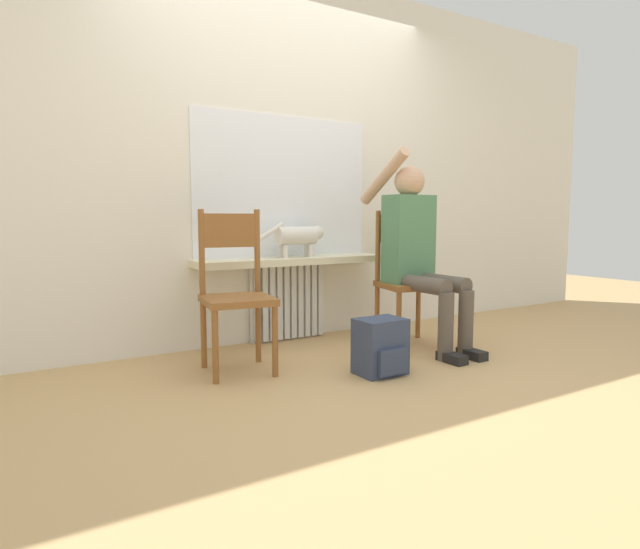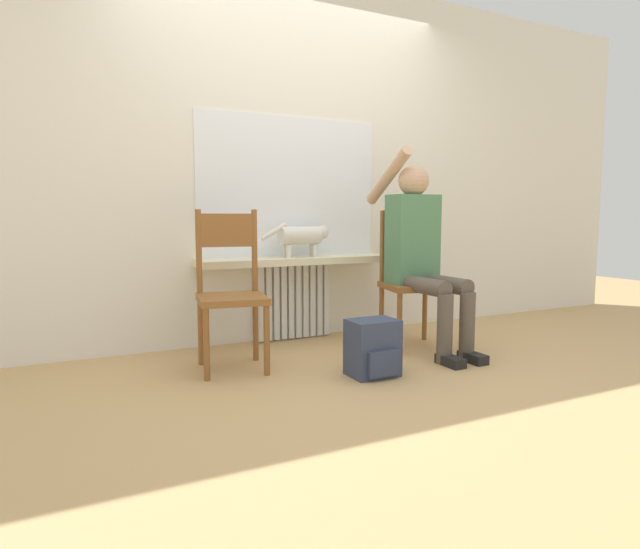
{
  "view_description": "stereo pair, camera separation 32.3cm",
  "coord_description": "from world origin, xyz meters",
  "px_view_note": "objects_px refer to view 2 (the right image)",
  "views": [
    {
      "loc": [
        -1.87,
        -2.35,
        0.91
      ],
      "look_at": [
        0.0,
        0.69,
        0.53
      ],
      "focal_mm": 30.0,
      "sensor_mm": 36.0,
      "label": 1
    },
    {
      "loc": [
        -1.59,
        -2.5,
        0.91
      ],
      "look_at": [
        0.0,
        0.69,
        0.53
      ],
      "focal_mm": 30.0,
      "sensor_mm": 36.0,
      "label": 2
    }
  ],
  "objects_px": {
    "cat": "(303,236)",
    "backpack": "(373,348)",
    "chair_right": "(411,278)",
    "person": "(421,248)",
    "chair_left": "(231,289)"
  },
  "relations": [
    {
      "from": "backpack",
      "to": "chair_right",
      "type": "bearing_deg",
      "value": 39.15
    },
    {
      "from": "chair_left",
      "to": "cat",
      "type": "height_order",
      "value": "chair_left"
    },
    {
      "from": "chair_right",
      "to": "cat",
      "type": "distance_m",
      "value": 0.84
    },
    {
      "from": "cat",
      "to": "backpack",
      "type": "distance_m",
      "value": 1.15
    },
    {
      "from": "backpack",
      "to": "person",
      "type": "bearing_deg",
      "value": 32.43
    },
    {
      "from": "backpack",
      "to": "cat",
      "type": "bearing_deg",
      "value": 90.06
    },
    {
      "from": "chair_right",
      "to": "backpack",
      "type": "distance_m",
      "value": 0.88
    },
    {
      "from": "person",
      "to": "backpack",
      "type": "distance_m",
      "value": 0.92
    },
    {
      "from": "cat",
      "to": "backpack",
      "type": "bearing_deg",
      "value": -89.94
    },
    {
      "from": "cat",
      "to": "backpack",
      "type": "xyz_separation_m",
      "value": [
        0.0,
        -0.97,
        -0.62
      ]
    },
    {
      "from": "chair_left",
      "to": "cat",
      "type": "distance_m",
      "value": 0.87
    },
    {
      "from": "chair_right",
      "to": "backpack",
      "type": "height_order",
      "value": "chair_right"
    },
    {
      "from": "chair_right",
      "to": "cat",
      "type": "height_order",
      "value": "chair_right"
    },
    {
      "from": "chair_right",
      "to": "person",
      "type": "height_order",
      "value": "person"
    },
    {
      "from": "chair_right",
      "to": "person",
      "type": "xyz_separation_m",
      "value": [
        -0.01,
        -0.12,
        0.22
      ]
    }
  ]
}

